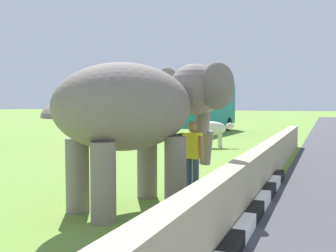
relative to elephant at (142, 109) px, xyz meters
The scene contains 7 objects.
barrier_parapet 3.04m from the elephant, 132.55° to the right, with size 28.00×0.36×1.00m, color tan.
elephant is the anchor object (origin of this frame).
person_handler 1.75m from the elephant, 25.76° to the right, with size 0.36×0.64×1.66m.
bus_teal 19.83m from the elephant, 14.22° to the left, with size 8.44×3.00×3.50m.
cow_near 8.54m from the elephant, 38.01° to the left, with size 1.92×1.04×1.23m.
cow_mid 10.52m from the elephant, ahead, with size 1.28×1.85×1.23m.
hill_east 57.39m from the elephant, 26.82° to the left, with size 36.44×29.15×10.36m.
Camera 1 is at (-3.02, 2.15, 2.05)m, focal length 40.77 mm.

